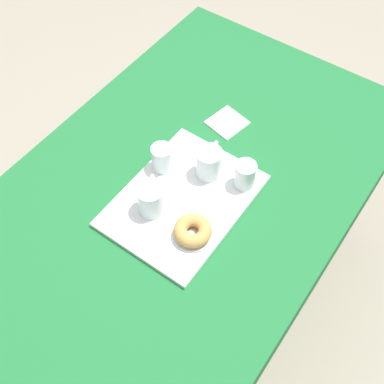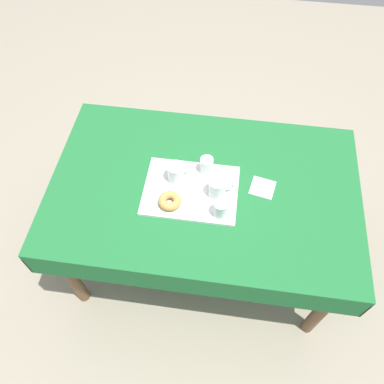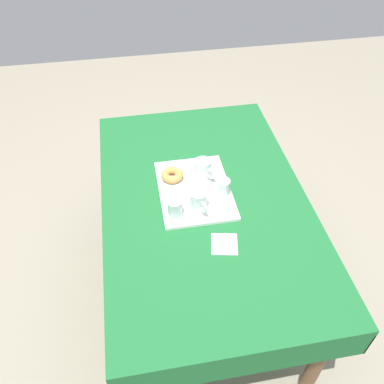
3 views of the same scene
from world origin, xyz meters
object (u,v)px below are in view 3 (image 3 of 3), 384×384
object	(u,v)px
water_glass_near	(223,188)
sugar_donut_left	(172,175)
dining_table	(204,212)
tea_mug_left	(198,201)
water_glass_far	(175,209)
donut_plate_left	(172,179)
tea_mug_right	(203,169)
serving_tray	(195,190)
paper_napkin	(224,244)

from	to	relation	value
water_glass_near	sugar_donut_left	bearing A→B (deg)	-123.60
dining_table	tea_mug_left	bearing A→B (deg)	-33.59
water_glass_far	donut_plate_left	xyz separation A→B (m)	(-0.23, 0.02, -0.03)
tea_mug_right	sugar_donut_left	xyz separation A→B (m)	(-0.01, -0.15, -0.02)
tea_mug_right	water_glass_near	world-z (taller)	tea_mug_right
dining_table	donut_plate_left	distance (m)	0.22
tea_mug_left	dining_table	bearing A→B (deg)	146.41
dining_table	water_glass_near	size ratio (longest dim) A/B	17.28
tea_mug_left	donut_plate_left	world-z (taller)	tea_mug_left
sugar_donut_left	tea_mug_left	bearing A→B (deg)	23.03
dining_table	serving_tray	xyz separation A→B (m)	(-0.06, -0.04, 0.10)
tea_mug_left	water_glass_near	distance (m)	0.14
paper_napkin	tea_mug_right	bearing A→B (deg)	-178.53
water_glass_near	water_glass_far	distance (m)	0.25
dining_table	paper_napkin	distance (m)	0.29
water_glass_near	paper_napkin	world-z (taller)	water_glass_near
serving_tray	sugar_donut_left	distance (m)	0.13
sugar_donut_left	paper_napkin	world-z (taller)	sugar_donut_left
dining_table	water_glass_near	bearing A→B (deg)	90.51
tea_mug_left	water_glass_far	size ratio (longest dim) A/B	1.38
dining_table	water_glass_near	distance (m)	0.17
water_glass_far	paper_napkin	bearing A→B (deg)	43.87
dining_table	serving_tray	size ratio (longest dim) A/B	3.37
tea_mug_left	tea_mug_right	world-z (taller)	same
dining_table	tea_mug_left	xyz separation A→B (m)	(0.06, -0.04, 0.15)
tea_mug_left	paper_napkin	xyz separation A→B (m)	(0.21, 0.07, -0.06)
water_glass_far	dining_table	bearing A→B (deg)	120.73
tea_mug_right	sugar_donut_left	size ratio (longest dim) A/B	1.04
water_glass_near	paper_napkin	size ratio (longest dim) A/B	0.78
tea_mug_left	water_glass_far	bearing A→B (deg)	-76.64
tea_mug_left	tea_mug_right	bearing A→B (deg)	163.54
serving_tray	tea_mug_left	size ratio (longest dim) A/B	3.72
serving_tray	paper_napkin	distance (m)	0.34
dining_table	tea_mug_right	size ratio (longest dim) A/B	13.58
dining_table	sugar_donut_left	size ratio (longest dim) A/B	14.08
tea_mug_right	water_glass_near	distance (m)	0.15
water_glass_near	paper_napkin	distance (m)	0.28
donut_plate_left	dining_table	bearing A→B (deg)	42.49
tea_mug_left	water_glass_near	bearing A→B (deg)	117.36
tea_mug_right	water_glass_far	size ratio (longest dim) A/B	1.27
water_glass_far	sugar_donut_left	size ratio (longest dim) A/B	0.81
water_glass_near	donut_plate_left	xyz separation A→B (m)	(-0.14, -0.21, -0.04)
tea_mug_right	water_glass_far	world-z (taller)	tea_mug_right
donut_plate_left	tea_mug_right	bearing A→B (deg)	87.68
water_glass_near	water_glass_far	bearing A→B (deg)	-68.82
serving_tray	water_glass_near	size ratio (longest dim) A/B	5.13
tea_mug_left	donut_plate_left	bearing A→B (deg)	-156.97
tea_mug_right	paper_napkin	xyz separation A→B (m)	(0.41, 0.01, -0.06)
water_glass_near	paper_napkin	bearing A→B (deg)	-11.37
tea_mug_right	water_glass_near	xyz separation A→B (m)	(0.13, 0.07, -0.00)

